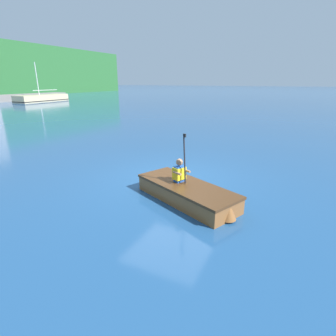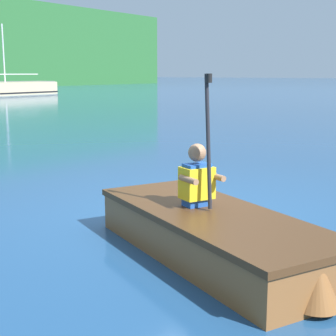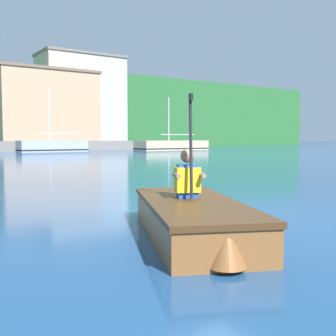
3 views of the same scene
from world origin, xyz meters
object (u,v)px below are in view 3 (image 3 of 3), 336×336
(moored_boat_dock_west_end, at_px, (172,146))
(person_paddler, at_px, (188,176))
(moored_boat_dock_east_inner, at_px, (53,146))
(rowboat_foreground, at_px, (193,217))

(moored_boat_dock_west_end, relative_size, person_paddler, 6.13)
(moored_boat_dock_west_end, height_order, person_paddler, moored_boat_dock_west_end)
(moored_boat_dock_east_inner, bearing_deg, moored_boat_dock_west_end, -5.41)
(moored_boat_dock_west_end, relative_size, moored_boat_dock_east_inner, 1.28)
(moored_boat_dock_east_inner, distance_m, person_paddler, 32.86)
(moored_boat_dock_east_inner, bearing_deg, person_paddler, -106.04)
(moored_boat_dock_west_end, xyz_separation_m, moored_boat_dock_east_inner, (-11.71, 1.11, 0.02))
(moored_boat_dock_west_end, height_order, moored_boat_dock_east_inner, moored_boat_dock_east_inner)
(moored_boat_dock_west_end, height_order, rowboat_foreground, moored_boat_dock_west_end)
(moored_boat_dock_east_inner, bearing_deg, rowboat_foreground, -106.11)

